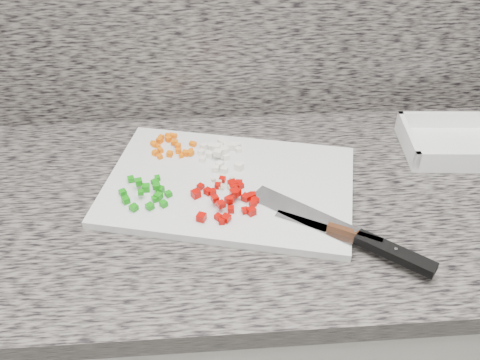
{
  "coord_description": "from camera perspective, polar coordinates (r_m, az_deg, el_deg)",
  "views": [
    {
      "loc": [
        -0.08,
        0.64,
        1.58
      ],
      "look_at": [
        -0.02,
        1.44,
        0.94
      ],
      "focal_mm": 40.0,
      "sensor_mm": 36.0,
      "label": 1
    }
  ],
  "objects": [
    {
      "name": "cabinet",
      "position": [
        1.4,
        0.73,
        -16.49
      ],
      "size": [
        3.92,
        0.62,
        0.86
      ],
      "primitive_type": "cube",
      "color": "silver",
      "rests_on": "ground"
    },
    {
      "name": "countertop",
      "position": [
        1.06,
        0.93,
        -2.42
      ],
      "size": [
        3.96,
        0.64,
        0.04
      ],
      "primitive_type": "cube",
      "color": "#67615B",
      "rests_on": "cabinet"
    },
    {
      "name": "cutting_board",
      "position": [
        1.06,
        -1.16,
        -0.56
      ],
      "size": [
        0.54,
        0.43,
        0.02
      ],
      "primitive_type": "cube",
      "rotation": [
        0.0,
        0.0,
        -0.25
      ],
      "color": "silver",
      "rests_on": "countertop"
    },
    {
      "name": "carrot_pile",
      "position": [
        1.15,
        -7.31,
        3.61
      ],
      "size": [
        0.1,
        0.09,
        0.02
      ],
      "color": "#F46705",
      "rests_on": "cutting_board"
    },
    {
      "name": "onion_pile",
      "position": [
        1.12,
        -1.92,
        2.99
      ],
      "size": [
        0.09,
        0.12,
        0.02
      ],
      "color": "white",
      "rests_on": "cutting_board"
    },
    {
      "name": "green_pepper_pile",
      "position": [
        1.03,
        -10.04,
        -1.41
      ],
      "size": [
        0.1,
        0.1,
        0.02
      ],
      "color": "#10890C",
      "rests_on": "cutting_board"
    },
    {
      "name": "red_pepper_pile",
      "position": [
        1.0,
        -1.17,
        -1.94
      ],
      "size": [
        0.13,
        0.13,
        0.02
      ],
      "color": "#AA0602",
      "rests_on": "cutting_board"
    },
    {
      "name": "garlic_pile",
      "position": [
        1.05,
        -1.62,
        -0.27
      ],
      "size": [
        0.05,
        0.05,
        0.01
      ],
      "color": "beige",
      "rests_on": "cutting_board"
    },
    {
      "name": "chef_knife",
      "position": [
        0.95,
        12.85,
        -6.14
      ],
      "size": [
        0.29,
        0.26,
        0.02
      ],
      "rotation": [
        0.0,
        0.0,
        -0.7
      ],
      "color": "silver",
      "rests_on": "cutting_board"
    },
    {
      "name": "paring_knife",
      "position": [
        0.96,
        10.69,
        -5.41
      ],
      "size": [
        0.18,
        0.11,
        0.02
      ],
      "rotation": [
        0.0,
        0.0,
        -0.52
      ],
      "color": "silver",
      "rests_on": "cutting_board"
    },
    {
      "name": "tray",
      "position": [
        1.25,
        22.13,
        3.58
      ],
      "size": [
        0.24,
        0.18,
        0.05
      ],
      "rotation": [
        0.0,
        0.0,
        -0.08
      ],
      "color": "white",
      "rests_on": "countertop"
    }
  ]
}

